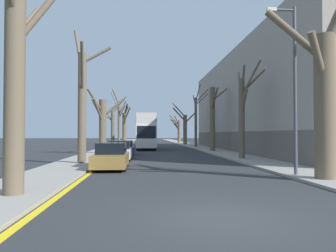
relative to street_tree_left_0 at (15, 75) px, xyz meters
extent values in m
plane|color=#2B2D30|center=(5.89, -2.85, -3.86)|extent=(300.00, 300.00, 0.00)
cube|color=gray|center=(-0.40, 47.15, -3.80)|extent=(3.08, 120.00, 0.12)
cube|color=gray|center=(12.17, 47.15, -3.80)|extent=(3.08, 120.00, 0.12)
cube|color=#9E9384|center=(18.71, 26.29, 1.74)|extent=(10.00, 40.00, 11.20)
cube|color=#5E584F|center=(13.69, 26.29, -2.74)|extent=(0.12, 39.20, 2.24)
cube|color=yellow|center=(1.33, 47.15, -3.86)|extent=(0.24, 120.00, 0.01)
cylinder|color=brown|center=(0.01, -0.06, -0.46)|extent=(0.63, 0.63, 6.81)
cylinder|color=brown|center=(0.51, 0.23, 1.85)|extent=(1.26, 0.85, 1.85)
cylinder|color=brown|center=(-0.12, 1.45, 2.21)|extent=(0.48, 3.16, 2.18)
cylinder|color=brown|center=(0.04, 11.08, -0.20)|extent=(0.54, 0.54, 7.32)
cylinder|color=brown|center=(0.24, 9.87, 2.25)|extent=(0.62, 2.59, 2.81)
cylinder|color=brown|center=(-0.34, 11.73, 3.75)|extent=(0.99, 1.55, 3.25)
cylinder|color=brown|center=(0.94, 11.14, 3.34)|extent=(1.92, 0.32, 1.23)
cylinder|color=brown|center=(-0.01, 22.26, -1.15)|extent=(0.71, 0.71, 5.41)
cylinder|color=brown|center=(-0.61, 22.85, 0.65)|extent=(1.51, 1.49, 2.21)
cylinder|color=brown|center=(-0.33, 21.40, 0.42)|extent=(0.94, 1.99, 2.28)
cylinder|color=brown|center=(-0.65, 21.67, 1.36)|extent=(1.59, 1.49, 2.36)
cylinder|color=brown|center=(1.04, 22.45, 0.78)|extent=(2.30, 0.65, 2.00)
cylinder|color=brown|center=(-0.05, 33.40, -1.32)|extent=(0.48, 0.48, 5.08)
cylinder|color=brown|center=(0.81, 33.37, 2.02)|extent=(1.86, 0.23, 2.35)
cylinder|color=brown|center=(-0.82, 33.42, 0.42)|extent=(1.64, 0.22, 1.24)
cylinder|color=brown|center=(-0.89, 33.55, 0.97)|extent=(1.85, 0.50, 2.51)
cylinder|color=brown|center=(-0.06, 44.62, -0.15)|extent=(0.45, 0.45, 7.43)
cylinder|color=brown|center=(0.55, 44.25, 2.53)|extent=(1.42, 0.95, 2.31)
cylinder|color=brown|center=(-0.77, 45.27, 3.60)|extent=(1.63, 1.50, 3.27)
cylinder|color=brown|center=(-0.53, 43.69, 4.17)|extent=(1.14, 2.04, 2.59)
cylinder|color=brown|center=(0.48, 44.12, 1.80)|extent=(1.28, 1.20, 2.09)
cylinder|color=brown|center=(0.12, 56.94, -0.72)|extent=(0.88, 0.88, 6.29)
cylinder|color=brown|center=(0.49, 55.58, 3.05)|extent=(1.08, 2.99, 2.56)
cylinder|color=brown|center=(0.74, 56.15, 2.13)|extent=(1.63, 1.96, 2.92)
cylinder|color=brown|center=(0.26, 55.55, 1.03)|extent=(0.58, 2.99, 2.17)
cylinder|color=brown|center=(0.57, 55.65, 2.91)|extent=(1.22, 2.83, 1.86)
cylinder|color=brown|center=(0.12, 57.95, 1.28)|extent=(0.32, 2.25, 2.69)
cylinder|color=brown|center=(11.71, 2.67, -0.75)|extent=(0.87, 0.87, 6.22)
cylinder|color=brown|center=(12.21, 2.64, 2.71)|extent=(1.30, 0.37, 2.06)
cylinder|color=brown|center=(11.19, 2.25, 1.27)|extent=(1.42, 1.24, 2.07)
cylinder|color=brown|center=(10.48, 2.69, 2.29)|extent=(2.66, 0.36, 2.27)
cylinder|color=brown|center=(11.70, 14.42, -0.69)|extent=(0.47, 0.47, 6.35)
cylinder|color=brown|center=(11.60, 13.71, 2.23)|extent=(0.39, 1.57, 2.13)
cylinder|color=brown|center=(11.95, 15.63, 1.99)|extent=(0.68, 2.58, 2.96)
cylinder|color=brown|center=(12.39, 13.75, 2.15)|extent=(1.56, 1.53, 1.73)
cylinder|color=brown|center=(12.11, 13.43, 2.30)|extent=(1.01, 2.15, 2.50)
cylinder|color=brown|center=(11.70, 13.68, 0.62)|extent=(0.18, 1.61, 1.86)
cylinder|color=brown|center=(11.75, 25.52, -0.24)|extent=(0.62, 0.62, 7.25)
cylinder|color=brown|center=(11.65, 24.55, 1.49)|extent=(0.44, 2.08, 1.52)
cylinder|color=brown|center=(11.86, 24.62, 2.35)|extent=(0.44, 1.95, 1.60)
cylinder|color=brown|center=(12.64, 25.82, 2.61)|extent=(1.97, 0.86, 1.56)
cylinder|color=brown|center=(11.81, 37.61, -0.15)|extent=(0.40, 0.40, 7.43)
cylinder|color=brown|center=(11.74, 38.50, 3.18)|extent=(0.29, 1.88, 1.91)
cylinder|color=brown|center=(12.63, 37.21, 3.26)|extent=(1.79, 0.97, 1.62)
cylinder|color=brown|center=(12.85, 37.81, 3.94)|extent=(2.20, 0.56, 2.25)
cylinder|color=brown|center=(11.97, 36.49, 4.14)|extent=(0.47, 2.35, 2.27)
cylinder|color=brown|center=(11.61, 48.63, -1.13)|extent=(0.71, 0.71, 5.47)
cylinder|color=brown|center=(10.54, 49.35, 2.55)|extent=(2.41, 1.75, 2.81)
cylinder|color=brown|center=(12.63, 48.27, 1.21)|extent=(2.30, 1.01, 2.28)
cylinder|color=brown|center=(10.47, 47.95, 1.61)|extent=(2.54, 1.64, 2.43)
cylinder|color=brown|center=(11.81, 60.50, -1.37)|extent=(0.66, 0.66, 4.97)
cylinder|color=brown|center=(10.77, 60.63, 1.20)|extent=(2.27, 0.50, 2.27)
cylinder|color=brown|center=(11.24, 61.34, -0.19)|extent=(1.40, 1.92, 1.88)
cylinder|color=brown|center=(10.86, 60.19, 0.58)|extent=(2.09, 0.88, 1.56)
cylinder|color=brown|center=(11.23, 59.79, 1.13)|extent=(1.43, 1.70, 2.05)
cylinder|color=brown|center=(11.39, 61.08, -0.25)|extent=(1.12, 1.43, 1.76)
cube|color=silver|center=(4.38, 32.87, -2.18)|extent=(2.44, 11.29, 2.67)
cube|color=silver|center=(4.38, 32.87, -0.14)|extent=(2.39, 11.06, 1.40)
cube|color=#B8B1A9|center=(4.38, 32.87, 0.62)|extent=(2.39, 11.06, 0.12)
cube|color=black|center=(4.38, 32.87, -1.66)|extent=(2.47, 9.93, 1.39)
cube|color=black|center=(4.38, 32.87, -0.07)|extent=(2.47, 9.93, 1.07)
cube|color=black|center=(4.38, 27.25, -1.66)|extent=(2.20, 0.06, 1.46)
cylinder|color=black|center=(3.33, 29.48, -3.37)|extent=(0.30, 0.98, 0.98)
cylinder|color=black|center=(5.43, 29.48, -3.37)|extent=(0.30, 0.98, 0.98)
cylinder|color=black|center=(3.33, 36.03, -3.37)|extent=(0.30, 0.98, 0.98)
cylinder|color=black|center=(5.43, 36.03, -3.37)|extent=(0.30, 0.98, 0.98)
cube|color=olive|center=(2.21, 8.31, -3.34)|extent=(1.83, 4.44, 0.68)
cube|color=black|center=(2.21, 8.58, -2.68)|extent=(1.61, 2.31, 0.62)
cylinder|color=black|center=(1.41, 6.98, -3.52)|extent=(0.20, 0.68, 0.68)
cylinder|color=black|center=(3.01, 6.98, -3.52)|extent=(0.20, 0.68, 0.68)
cylinder|color=black|center=(1.41, 9.64, -3.52)|extent=(0.20, 0.68, 0.68)
cylinder|color=black|center=(3.01, 9.64, -3.52)|extent=(0.20, 0.68, 0.68)
cube|color=silver|center=(2.21, 14.77, -3.34)|extent=(1.77, 4.51, 0.69)
cube|color=black|center=(2.21, 15.04, -2.69)|extent=(1.56, 2.34, 0.60)
cylinder|color=black|center=(1.43, 13.42, -3.56)|extent=(0.20, 0.61, 0.61)
cylinder|color=black|center=(2.99, 13.42, -3.56)|extent=(0.20, 0.61, 0.61)
cylinder|color=black|center=(1.43, 16.12, -3.56)|extent=(0.20, 0.61, 0.61)
cylinder|color=black|center=(2.99, 16.12, -3.56)|extent=(0.20, 0.61, 0.61)
cube|color=navy|center=(2.21, 20.62, -3.38)|extent=(1.77, 4.42, 0.60)
cube|color=black|center=(2.21, 20.88, -2.78)|extent=(1.56, 2.30, 0.59)
cylinder|color=black|center=(1.43, 19.29, -3.54)|extent=(0.20, 0.64, 0.64)
cylinder|color=black|center=(2.98, 19.29, -3.54)|extent=(0.20, 0.64, 0.64)
cylinder|color=black|center=(1.43, 21.94, -3.54)|extent=(0.20, 0.64, 0.64)
cylinder|color=black|center=(2.98, 21.94, -3.54)|extent=(0.20, 0.64, 0.64)
cylinder|color=#4C4F54|center=(11.09, 4.08, 0.11)|extent=(0.16, 0.16, 7.95)
cylinder|color=#4C4F54|center=(10.54, 4.08, 3.94)|extent=(1.10, 0.11, 0.11)
cube|color=beige|center=(9.99, 4.08, 3.94)|extent=(0.44, 0.20, 0.16)
camera|label=1|loc=(4.05, -10.61, -1.86)|focal=35.00mm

